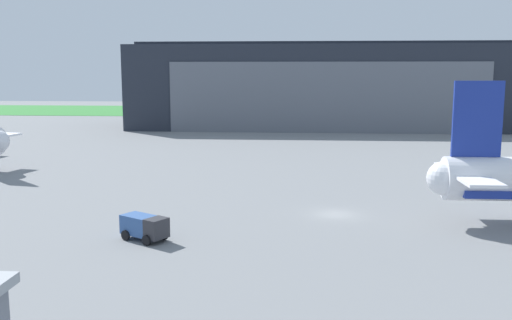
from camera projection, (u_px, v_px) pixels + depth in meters
ground_plane at (336, 214)px, 60.49m from camera, size 440.00×440.00×0.00m
grass_field_strip at (310, 111)px, 214.38m from camera, size 440.00×56.00×0.08m
maintenance_hangar at (325, 86)px, 153.52m from camera, size 102.18×31.65×22.80m
pushback_tractor at (145, 226)px, 51.08m from camera, size 4.84×4.00×2.23m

